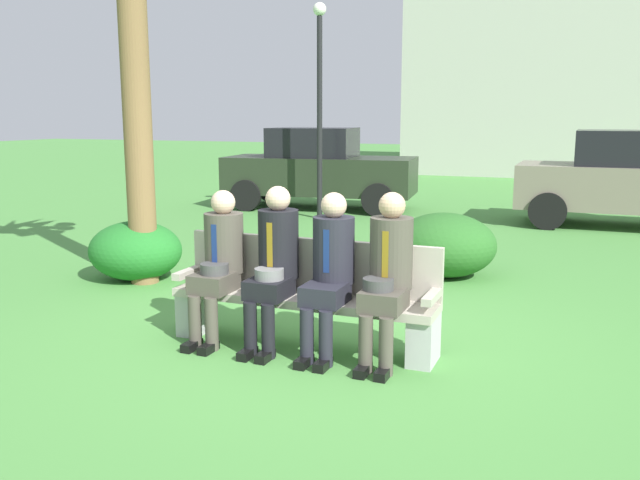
{
  "coord_description": "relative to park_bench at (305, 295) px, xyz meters",
  "views": [
    {
      "loc": [
        2.13,
        -5.29,
        1.93
      ],
      "look_at": [
        -0.04,
        0.15,
        0.85
      ],
      "focal_mm": 38.01,
      "sensor_mm": 36.0,
      "label": 1
    }
  ],
  "objects": [
    {
      "name": "ground_plane",
      "position": [
        0.04,
        0.19,
        -0.43
      ],
      "size": [
        80.0,
        80.0,
        0.0
      ],
      "primitive_type": "plane",
      "color": "#4A8B3E"
    },
    {
      "name": "shrub_mid_lawn",
      "position": [
        0.3,
        3.36,
        -0.16
      ],
      "size": [
        0.89,
        0.82,
        0.56
      ],
      "primitive_type": "ellipsoid",
      "color": "#286834",
      "rests_on": "ground"
    },
    {
      "name": "shrub_far_lawn",
      "position": [
        0.59,
        2.93,
        -0.05
      ],
      "size": [
        1.24,
        1.14,
        0.77
      ],
      "primitive_type": "ellipsoid",
      "color": "#2A6425",
      "rests_on": "ground"
    },
    {
      "name": "seated_man_centerleft",
      "position": [
        -0.22,
        -0.13,
        0.32
      ],
      "size": [
        0.34,
        0.72,
        1.35
      ],
      "color": "black",
      "rests_on": "ground"
    },
    {
      "name": "parked_car_near",
      "position": [
        -3.11,
        8.05,
        0.4
      ],
      "size": [
        4.06,
        2.08,
        1.68
      ],
      "color": "#232D1E",
      "rests_on": "ground"
    },
    {
      "name": "seated_man_centerright",
      "position": [
        0.27,
        -0.13,
        0.3
      ],
      "size": [
        0.34,
        0.72,
        1.32
      ],
      "color": "#23232D",
      "rests_on": "ground"
    },
    {
      "name": "shrub_near_bench",
      "position": [
        -2.79,
        1.4,
        -0.09
      ],
      "size": [
        1.12,
        1.02,
        0.7
      ],
      "primitive_type": "ellipsoid",
      "color": "#227127",
      "rests_on": "ground"
    },
    {
      "name": "seated_man_rightmost",
      "position": [
        0.75,
        -0.13,
        0.31
      ],
      "size": [
        0.34,
        0.72,
        1.34
      ],
      "color": "#4C473D",
      "rests_on": "ground"
    },
    {
      "name": "park_bench",
      "position": [
        0.0,
        0.0,
        0.0
      ],
      "size": [
        2.28,
        0.44,
        0.9
      ],
      "color": "#B7AD9E",
      "rests_on": "ground"
    },
    {
      "name": "seated_man_leftmost",
      "position": [
        -0.75,
        -0.14,
        0.29
      ],
      "size": [
        0.34,
        0.72,
        1.3
      ],
      "color": "#4C473D",
      "rests_on": "ground"
    },
    {
      "name": "building_backdrop",
      "position": [
        1.55,
        20.68,
        4.37
      ],
      "size": [
        11.12,
        8.09,
        9.56
      ],
      "color": "#B4B6A8",
      "rests_on": "ground"
    },
    {
      "name": "parked_car_far",
      "position": [
        2.87,
        7.76,
        0.4
      ],
      "size": [
        3.91,
        1.71,
        1.68
      ],
      "color": "slate",
      "rests_on": "ground"
    },
    {
      "name": "street_lamp",
      "position": [
        -2.57,
        6.73,
        1.95
      ],
      "size": [
        0.24,
        0.24,
        3.94
      ],
      "color": "black",
      "rests_on": "ground"
    }
  ]
}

